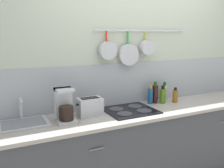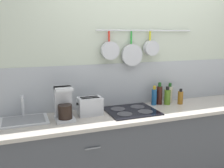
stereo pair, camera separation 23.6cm
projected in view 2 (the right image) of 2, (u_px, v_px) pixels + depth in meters
The scene contains 12 objects.
wall_back at pixel (143, 71), 2.93m from camera, with size 7.20×0.16×2.60m.
cabinet_base at pixel (155, 149), 2.80m from camera, with size 3.19×0.56×0.86m.
countertop at pixel (156, 111), 2.71m from camera, with size 3.23×0.58×0.03m.
sink_basin at pixel (24, 119), 2.34m from camera, with size 0.44×0.32×0.22m.
coffee_maker at pixel (64, 106), 2.38m from camera, with size 0.18×0.21×0.31m.
toaster at pixel (90, 106), 2.52m from camera, with size 0.26×0.16×0.18m.
cooktop at pixel (131, 111), 2.65m from camera, with size 0.52×0.47×0.01m.
bottle_cooking_wine at pixel (154, 97), 2.87m from camera, with size 0.06×0.06×0.22m.
bottle_hot_sauce at pixel (159, 95), 2.90m from camera, with size 0.07×0.07×0.26m.
bottle_vinegar at pixel (167, 97), 2.89m from camera, with size 0.07×0.07×0.21m.
bottle_sesame_oil at pixel (170, 94), 2.98m from camera, with size 0.06×0.06×0.23m.
bottle_olive_oil at pixel (180, 97), 2.91m from camera, with size 0.06×0.06×0.18m.
Camera 2 is at (-1.36, -2.27, 1.70)m, focal length 40.00 mm.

